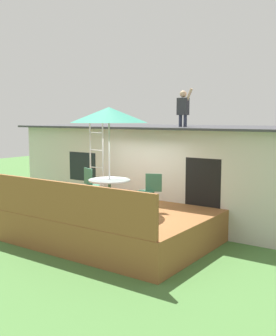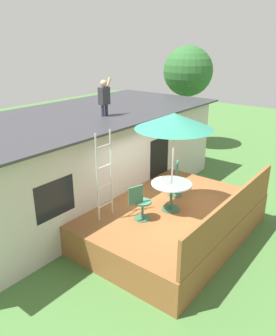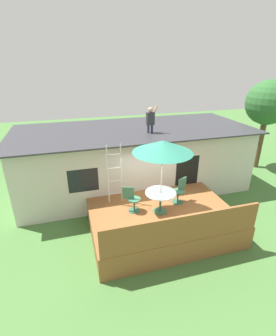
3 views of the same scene
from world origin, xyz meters
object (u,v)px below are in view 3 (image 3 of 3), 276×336
patio_chair_right (180,191)px  backyard_tree (268,103)px  step_ladder (115,175)px  patio_chair_left (132,199)px  patio_umbrella (163,147)px  person_figure (151,118)px  patio_table (161,197)px

patio_chair_right → backyard_tree: 7.70m
step_ladder → patio_chair_right: size_ratio=2.39×
patio_chair_left → patio_chair_right: 1.81m
patio_umbrella → patio_chair_left: 2.12m
patio_umbrella → patio_chair_left: (-0.91, 0.31, -1.89)m
patio_chair_left → step_ladder: bearing=138.5°
step_ladder → backyard_tree: (8.70, 2.85, 1.65)m
patio_chair_left → person_figure: bearing=78.2°
person_figure → patio_umbrella: bearing=-101.2°
step_ladder → backyard_tree: size_ratio=0.46×
patio_table → person_figure: bearing=78.8°
step_ladder → patio_umbrella: bearing=-38.4°
patio_table → patio_chair_right: 1.00m
patio_umbrella → backyard_tree: bearing=28.0°
person_figure → backyard_tree: backyard_tree is taller
step_ladder → patio_chair_left: bearing=-60.4°
patio_table → person_figure: 3.48m
step_ladder → backyard_tree: backyard_tree is taller
step_ladder → person_figure: bearing=42.2°
person_figure → backyard_tree: size_ratio=0.23×
person_figure → patio_chair_right: (0.35, -2.35, -2.17)m
patio_chair_left → backyard_tree: (8.28, 3.60, 2.30)m
patio_chair_left → patio_chair_right: (1.81, 0.11, 0.00)m
step_ladder → patio_chair_left: 1.07m
patio_table → patio_umbrella: (0.00, 0.00, 1.76)m
patio_umbrella → step_ladder: (-1.33, 1.06, -1.25)m
step_ladder → backyard_tree: bearing=18.1°
patio_table → patio_umbrella: 1.76m
step_ladder → patio_chair_right: (2.23, -0.64, -0.64)m
person_figure → step_ladder: bearing=-137.8°
patio_table → step_ladder: 1.78m
patio_table → patio_chair_left: size_ratio=1.13×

